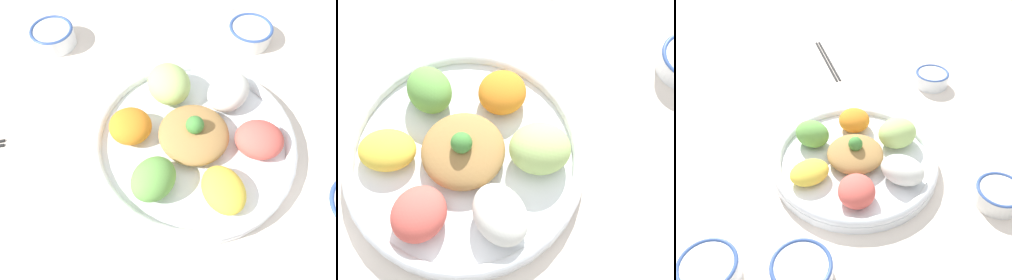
% 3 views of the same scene
% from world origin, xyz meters
% --- Properties ---
extents(ground_plane, '(2.40, 2.40, 0.00)m').
position_xyz_m(ground_plane, '(0.00, 0.00, 0.00)').
color(ground_plane, silver).
extents(salad_platter, '(0.37, 0.37, 0.09)m').
position_xyz_m(salad_platter, '(-0.01, 0.02, 0.03)').
color(salad_platter, white).
rests_on(salad_platter, ground_plane).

